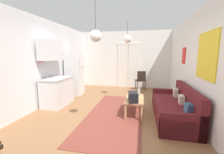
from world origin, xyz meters
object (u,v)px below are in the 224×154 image
coffee_table (135,100)px  pendant_lamp_near (96,36)px  couch (176,109)px  accent_chair (141,79)px  bamboo_vase (139,93)px  handbag (133,97)px  pendant_lamp_far (127,39)px  refrigerator (75,74)px

coffee_table → pendant_lamp_near: 2.02m
couch → accent_chair: (-0.92, 2.91, 0.22)m
couch → coffee_table: size_ratio=2.29×
bamboo_vase → handbag: (-0.13, -0.49, 0.01)m
bamboo_vase → pendant_lamp_far: (-0.45, 1.01, 1.57)m
pendant_lamp_far → accent_chair: bearing=73.9°
accent_chair → coffee_table: bearing=72.2°
couch → bamboo_vase: bearing=164.3°
bamboo_vase → handbag: size_ratio=1.20×
bamboo_vase → refrigerator: size_ratio=0.26×
coffee_table → refrigerator: bearing=148.3°
couch → pendant_lamp_near: 2.65m
refrigerator → pendant_lamp_near: size_ratio=2.03×
couch → refrigerator: 3.90m
bamboo_vase → coffee_table: bearing=-118.6°
bamboo_vase → couch: bearing=-15.7°
pendant_lamp_near → pendant_lamp_far: (0.42, 2.16, 0.14)m
couch → handbag: size_ratio=5.69×
handbag → refrigerator: size_ratio=0.21×
refrigerator → pendant_lamp_near: pendant_lamp_near is taller
couch → pendant_lamp_near: (-1.81, -0.89, 1.73)m
couch → coffee_table: (-1.04, 0.08, 0.12)m
refrigerator → bamboo_vase: bearing=-27.5°
refrigerator → couch: bearing=-24.5°
couch → accent_chair: bearing=107.5°
refrigerator → pendant_lamp_near: (1.69, -2.48, 1.13)m
couch → pendant_lamp_far: 2.66m
couch → coffee_table: 1.05m
coffee_table → handbag: handbag is taller
bamboo_vase → refrigerator: bearing=152.5°
handbag → pendant_lamp_far: pendant_lamp_far is taller
coffee_table → pendant_lamp_near: size_ratio=1.08×
pendant_lamp_near → pendant_lamp_far: same height
accent_chair → pendant_lamp_near: bearing=61.5°
refrigerator → pendant_lamp_far: size_ratio=2.38×
handbag → refrigerator: refrigerator is taller
bamboo_vase → handbag: bearing=-104.6°
coffee_table → pendant_lamp_near: bearing=-128.5°
couch → pendant_lamp_far: size_ratio=2.90×
coffee_table → accent_chair: bearing=87.4°
bamboo_vase → accent_chair: bamboo_vase is taller
coffee_table → refrigerator: (-2.46, 1.52, 0.47)m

